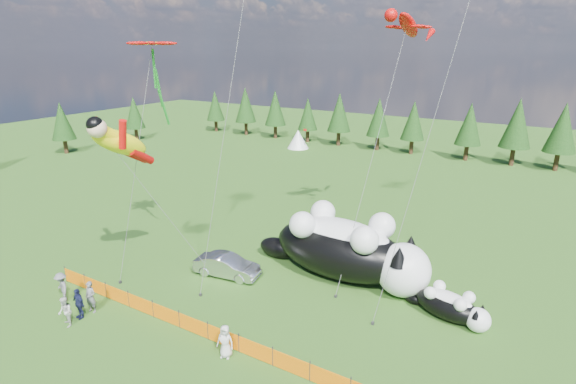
{
  "coord_description": "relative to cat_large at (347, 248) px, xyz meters",
  "views": [
    {
      "loc": [
        14.78,
        -18.01,
        14.56
      ],
      "look_at": [
        1.68,
        4.0,
        6.28
      ],
      "focal_mm": 28.0,
      "sensor_mm": 36.0,
      "label": 1
    }
  ],
  "objects": [
    {
      "name": "flower_kite",
      "position": [
        -11.7,
        -4.21,
        12.47
      ],
      "size": [
        3.48,
        5.81,
        15.18
      ],
      "color": "red",
      "rests_on": "ground"
    },
    {
      "name": "safety_fence",
      "position": [
        -4.47,
        -9.83,
        -1.63
      ],
      "size": [
        22.06,
        0.06,
        1.1
      ],
      "color": "#262626",
      "rests_on": "ground"
    },
    {
      "name": "spectator_b",
      "position": [
        -10.92,
        -12.86,
        -1.27
      ],
      "size": [
        0.98,
        0.81,
        1.74
      ],
      "primitive_type": "imported",
      "rotation": [
        0.0,
        0.0,
        -0.43
      ],
      "color": "beige",
      "rests_on": "ground"
    },
    {
      "name": "spectator_a",
      "position": [
        -10.95,
        -11.23,
        -1.18
      ],
      "size": [
        0.75,
        0.54,
        1.9
      ],
      "primitive_type": "imported",
      "rotation": [
        0.0,
        0.0,
        0.13
      ],
      "color": "slate",
      "rests_on": "ground"
    },
    {
      "name": "cat_small",
      "position": [
        6.97,
        -1.45,
        -1.28
      ],
      "size": [
        4.92,
        2.61,
        1.8
      ],
      "rotation": [
        0.0,
        0.0,
        -0.25
      ],
      "color": "black",
      "rests_on": "ground"
    },
    {
      "name": "diamond_kite_a",
      "position": [
        -6.69,
        -1.5,
        14.87
      ],
      "size": [
        0.76,
        6.09,
        19.03
      ],
      "color": "#0B42A8",
      "rests_on": "ground"
    },
    {
      "name": "spectator_e",
      "position": [
        -1.85,
        -10.43,
        -1.26
      ],
      "size": [
        0.97,
        0.75,
        1.75
      ],
      "primitive_type": "imported",
      "rotation": [
        0.0,
        0.0,
        0.26
      ],
      "color": "beige",
      "rests_on": "ground"
    },
    {
      "name": "cat_large",
      "position": [
        0.0,
        0.0,
        0.0
      ],
      "size": [
        12.45,
        4.81,
        4.5
      ],
      "rotation": [
        0.0,
        0.0,
        -0.05
      ],
      "color": "black",
      "rests_on": "ground"
    },
    {
      "name": "car",
      "position": [
        -6.9,
        -3.86,
        -1.4
      ],
      "size": [
        4.65,
        2.24,
        1.47
      ],
      "primitive_type": "imported",
      "rotation": [
        0.0,
        0.0,
        1.73
      ],
      "color": "silver",
      "rests_on": "ground"
    },
    {
      "name": "spectator_c",
      "position": [
        -11.01,
        -11.96,
        -1.22
      ],
      "size": [
        1.12,
        0.66,
        1.82
      ],
      "primitive_type": "imported",
      "rotation": [
        0.0,
        0.0,
        -0.11
      ],
      "color": "#161B3D",
      "rests_on": "ground"
    },
    {
      "name": "tree_line",
      "position": [
        -4.47,
        38.17,
        1.86
      ],
      "size": [
        90.0,
        4.0,
        8.0
      ],
      "primitive_type": null,
      "color": "black",
      "rests_on": "ground"
    },
    {
      "name": "spectator_d",
      "position": [
        -13.37,
        -11.41,
        -1.19
      ],
      "size": [
        1.35,
        0.97,
        1.88
      ],
      "primitive_type": "imported",
      "rotation": [
        0.0,
        0.0,
        -0.32
      ],
      "color": "slate",
      "rests_on": "ground"
    },
    {
      "name": "festival_tents",
      "position": [
        6.53,
        33.17,
        -0.74
      ],
      "size": [
        50.0,
        3.2,
        2.8
      ],
      "primitive_type": null,
      "color": "white",
      "rests_on": "ground"
    },
    {
      "name": "ground",
      "position": [
        -4.47,
        -6.83,
        -2.14
      ],
      "size": [
        160.0,
        160.0,
        0.0
      ],
      "primitive_type": "plane",
      "color": "#103A0A",
      "rests_on": "ground"
    },
    {
      "name": "gecko_kite",
      "position": [
        0.82,
        6.97,
        13.82
      ],
      "size": [
        3.18,
        12.6,
        18.5
      ],
      "color": "red",
      "rests_on": "ground"
    },
    {
      "name": "superhero_kite",
      "position": [
        -11.59,
        -7.5,
        7.07
      ],
      "size": [
        6.15,
        5.46,
        11.78
      ],
      "color": "#FFF50D",
      "rests_on": "ground"
    }
  ]
}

